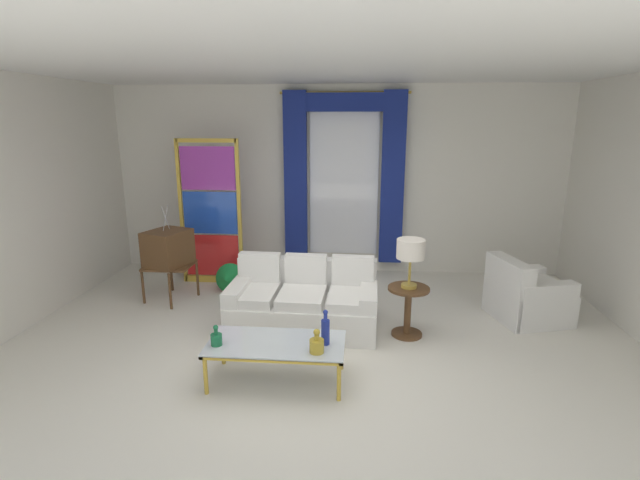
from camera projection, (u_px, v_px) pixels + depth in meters
name	position (u px, v px, depth m)	size (l,w,h in m)	color
ground_plane	(320.00, 355.00, 5.09)	(16.00, 16.00, 0.00)	silver
wall_rear	(336.00, 180.00, 7.67)	(8.00, 0.12, 3.00)	white
wall_left	(18.00, 203.00, 5.61)	(0.12, 7.00, 3.00)	white
ceiling_slab	(326.00, 67.00, 5.11)	(8.00, 7.60, 0.04)	white
curtained_window	(344.00, 167.00, 7.44)	(2.00, 0.17, 2.70)	white
couch_white_long	(304.00, 302.00, 5.74)	(1.78, 0.97, 0.86)	white
coffee_table	(276.00, 345.00, 4.50)	(1.31, 0.64, 0.41)	silver
bottle_blue_decanter	(317.00, 344.00, 4.28)	(0.13, 0.13, 0.23)	gold
bottle_crystal_tall	(325.00, 330.00, 4.42)	(0.08, 0.08, 0.35)	navy
bottle_amber_squat	(216.00, 338.00, 4.42)	(0.11, 0.11, 0.20)	#196B3D
vintage_tv	(168.00, 250.00, 6.48)	(0.68, 0.73, 1.35)	brown
armchair_white	(525.00, 297.00, 5.95)	(1.00, 0.99, 0.80)	white
stained_glass_divider	(210.00, 216.00, 7.11)	(0.95, 0.05, 2.20)	gold
peacock_figurine	(228.00, 280.00, 6.81)	(0.44, 0.60, 0.50)	beige
round_side_table	(408.00, 307.00, 5.47)	(0.48, 0.48, 0.59)	brown
table_lamp_brass	(411.00, 251.00, 5.30)	(0.32, 0.32, 0.57)	#B29338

